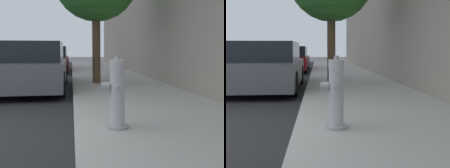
# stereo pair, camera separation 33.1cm
# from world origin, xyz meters

# --- Properties ---
(sidewalk_slab) EXTENTS (2.66, 40.00, 0.14)m
(sidewalk_slab) POSITION_xyz_m (3.07, 0.00, 0.07)
(sidewalk_slab) COLOR #A8A59E
(sidewalk_slab) RESTS_ON ground_plane
(fire_hydrant) EXTENTS (0.34, 0.36, 0.90)m
(fire_hydrant) POSITION_xyz_m (2.27, 0.02, 0.55)
(fire_hydrant) COLOR #97979C
(fire_hydrant) RESTS_ON sidewalk_slab
(parked_car_near) EXTENTS (1.86, 4.10, 1.31)m
(parked_car_near) POSITION_xyz_m (0.63, 4.51, 0.63)
(parked_car_near) COLOR #4C5156
(parked_car_near) RESTS_ON ground_plane
(parked_car_mid) EXTENTS (1.82, 4.60, 1.27)m
(parked_car_mid) POSITION_xyz_m (0.64, 11.21, 0.63)
(parked_car_mid) COLOR maroon
(parked_car_mid) RESTS_ON ground_plane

